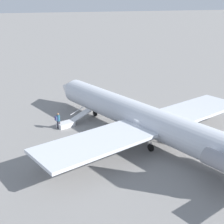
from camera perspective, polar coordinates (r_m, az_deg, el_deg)
ground_plane at (r=31.13m, az=5.50°, el=-4.85°), size 600.00×600.00×0.00m
airplane_main at (r=29.63m, az=6.97°, el=-1.62°), size 30.67×23.68×7.34m
boarding_stairs at (r=34.20m, az=-7.88°, el=-1.90°), size 2.15×4.14×1.79m
passenger at (r=33.44m, az=-9.84°, el=-1.39°), size 0.42×0.57×1.74m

